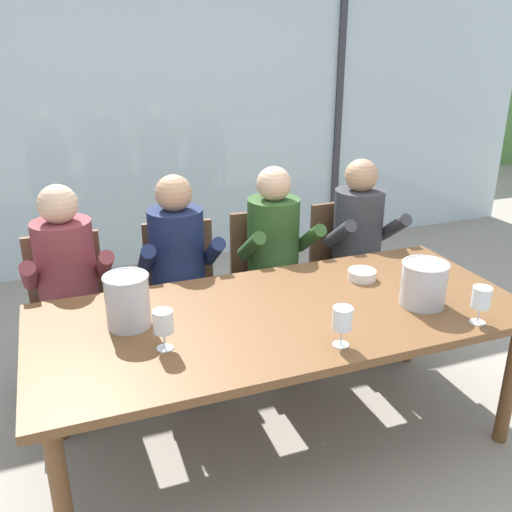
{
  "coord_description": "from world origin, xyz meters",
  "views": [
    {
      "loc": [
        -0.94,
        -2.14,
        1.94
      ],
      "look_at": [
        0.0,
        0.35,
        0.88
      ],
      "focal_mm": 39.27,
      "sensor_mm": 36.0,
      "label": 1
    }
  ],
  "objects_px": {
    "person_charcoal_jacket": "(363,241)",
    "wine_glass_center_pour": "(481,299)",
    "chair_right_of_center": "(345,259)",
    "ice_bucket_primary": "(424,283)",
    "chair_left_of_center": "(182,285)",
    "wine_glass_near_bucket": "(163,323)",
    "person_maroon_top": "(69,282)",
    "tasting_bowl": "(362,275)",
    "chair_center": "(267,271)",
    "person_olive_shirt": "(278,253)",
    "dining_table": "(282,324)",
    "wine_glass_by_left_taster": "(342,320)",
    "chair_near_curtain": "(68,301)",
    "ice_bucket_secondary": "(128,300)",
    "person_navy_polo": "(180,266)"
  },
  "relations": [
    {
      "from": "person_charcoal_jacket",
      "to": "wine_glass_center_pour",
      "type": "relative_size",
      "value": 7.0
    },
    {
      "from": "chair_right_of_center",
      "to": "ice_bucket_primary",
      "type": "bearing_deg",
      "value": -103.13
    },
    {
      "from": "chair_left_of_center",
      "to": "wine_glass_near_bucket",
      "type": "xyz_separation_m",
      "value": [
        -0.31,
        -1.03,
        0.32
      ]
    },
    {
      "from": "person_maroon_top",
      "to": "tasting_bowl",
      "type": "bearing_deg",
      "value": -23.77
    },
    {
      "from": "chair_center",
      "to": "person_olive_shirt",
      "type": "height_order",
      "value": "person_olive_shirt"
    },
    {
      "from": "dining_table",
      "to": "wine_glass_by_left_taster",
      "type": "distance_m",
      "value": 0.42
    },
    {
      "from": "chair_near_curtain",
      "to": "person_charcoal_jacket",
      "type": "height_order",
      "value": "person_charcoal_jacket"
    },
    {
      "from": "chair_left_of_center",
      "to": "ice_bucket_secondary",
      "type": "bearing_deg",
      "value": -111.29
    },
    {
      "from": "person_maroon_top",
      "to": "person_olive_shirt",
      "type": "xyz_separation_m",
      "value": [
        1.22,
        -0.0,
        0.0
      ]
    },
    {
      "from": "chair_right_of_center",
      "to": "ice_bucket_primary",
      "type": "height_order",
      "value": "ice_bucket_primary"
    },
    {
      "from": "person_navy_polo",
      "to": "wine_glass_by_left_taster",
      "type": "xyz_separation_m",
      "value": [
        0.41,
        -1.15,
        0.15
      ]
    },
    {
      "from": "ice_bucket_secondary",
      "to": "person_navy_polo",
      "type": "bearing_deg",
      "value": 59.87
    },
    {
      "from": "person_maroon_top",
      "to": "person_navy_polo",
      "type": "relative_size",
      "value": 1.0
    },
    {
      "from": "chair_left_of_center",
      "to": "wine_glass_center_pour",
      "type": "height_order",
      "value": "wine_glass_center_pour"
    },
    {
      "from": "ice_bucket_primary",
      "to": "person_olive_shirt",
      "type": "bearing_deg",
      "value": 110.3
    },
    {
      "from": "tasting_bowl",
      "to": "chair_left_of_center",
      "type": "bearing_deg",
      "value": 139.41
    },
    {
      "from": "chair_near_curtain",
      "to": "ice_bucket_secondary",
      "type": "xyz_separation_m",
      "value": [
        0.24,
        -0.79,
        0.33
      ]
    },
    {
      "from": "ice_bucket_primary",
      "to": "dining_table",
      "type": "bearing_deg",
      "value": 165.79
    },
    {
      "from": "tasting_bowl",
      "to": "wine_glass_near_bucket",
      "type": "bearing_deg",
      "value": -163.63
    },
    {
      "from": "ice_bucket_primary",
      "to": "ice_bucket_secondary",
      "type": "distance_m",
      "value": 1.37
    },
    {
      "from": "chair_near_curtain",
      "to": "ice_bucket_primary",
      "type": "distance_m",
      "value": 1.94
    },
    {
      "from": "chair_left_of_center",
      "to": "person_navy_polo",
      "type": "relative_size",
      "value": 0.74
    },
    {
      "from": "person_navy_polo",
      "to": "wine_glass_by_left_taster",
      "type": "height_order",
      "value": "person_navy_polo"
    },
    {
      "from": "chair_right_of_center",
      "to": "ice_bucket_primary",
      "type": "relative_size",
      "value": 4.05
    },
    {
      "from": "chair_right_of_center",
      "to": "person_charcoal_jacket",
      "type": "relative_size",
      "value": 0.74
    },
    {
      "from": "chair_near_curtain",
      "to": "ice_bucket_secondary",
      "type": "relative_size",
      "value": 3.69
    },
    {
      "from": "tasting_bowl",
      "to": "wine_glass_by_left_taster",
      "type": "height_order",
      "value": "wine_glass_by_left_taster"
    },
    {
      "from": "chair_center",
      "to": "person_maroon_top",
      "type": "height_order",
      "value": "person_maroon_top"
    },
    {
      "from": "chair_center",
      "to": "person_charcoal_jacket",
      "type": "relative_size",
      "value": 0.74
    },
    {
      "from": "person_olive_shirt",
      "to": "wine_glass_near_bucket",
      "type": "xyz_separation_m",
      "value": [
        -0.89,
        -0.91,
        0.15
      ]
    },
    {
      "from": "chair_center",
      "to": "wine_glass_near_bucket",
      "type": "distance_m",
      "value": 1.4
    },
    {
      "from": "person_navy_polo",
      "to": "person_charcoal_jacket",
      "type": "distance_m",
      "value": 1.2
    },
    {
      "from": "chair_left_of_center",
      "to": "person_charcoal_jacket",
      "type": "xyz_separation_m",
      "value": [
        1.17,
        -0.12,
        0.17
      ]
    },
    {
      "from": "person_maroon_top",
      "to": "tasting_bowl",
      "type": "distance_m",
      "value": 1.57
    },
    {
      "from": "chair_left_of_center",
      "to": "ice_bucket_secondary",
      "type": "relative_size",
      "value": 3.69
    },
    {
      "from": "ice_bucket_primary",
      "to": "person_navy_polo",
      "type": "bearing_deg",
      "value": 135.46
    },
    {
      "from": "person_charcoal_jacket",
      "to": "ice_bucket_primary",
      "type": "xyz_separation_m",
      "value": [
        -0.24,
        -0.95,
        0.14
      ]
    },
    {
      "from": "chair_near_curtain",
      "to": "wine_glass_by_left_taster",
      "type": "bearing_deg",
      "value": -49.58
    },
    {
      "from": "chair_center",
      "to": "ice_bucket_secondary",
      "type": "height_order",
      "value": "ice_bucket_secondary"
    },
    {
      "from": "ice_bucket_secondary",
      "to": "tasting_bowl",
      "type": "height_order",
      "value": "ice_bucket_secondary"
    },
    {
      "from": "chair_left_of_center",
      "to": "wine_glass_by_left_taster",
      "type": "relative_size",
      "value": 5.17
    },
    {
      "from": "chair_right_of_center",
      "to": "person_maroon_top",
      "type": "xyz_separation_m",
      "value": [
        -1.78,
        -0.15,
        0.17
      ]
    },
    {
      "from": "ice_bucket_primary",
      "to": "wine_glass_center_pour",
      "type": "xyz_separation_m",
      "value": [
        0.12,
        -0.25,
        0.01
      ]
    },
    {
      "from": "chair_left_of_center",
      "to": "tasting_bowl",
      "type": "relative_size",
      "value": 6.01
    },
    {
      "from": "chair_right_of_center",
      "to": "person_olive_shirt",
      "type": "bearing_deg",
      "value": -167.45
    },
    {
      "from": "chair_left_of_center",
      "to": "wine_glass_center_pour",
      "type": "xyz_separation_m",
      "value": [
        1.05,
        -1.31,
        0.32
      ]
    },
    {
      "from": "ice_bucket_secondary",
      "to": "wine_glass_near_bucket",
      "type": "xyz_separation_m",
      "value": [
        0.1,
        -0.25,
        -0.01
      ]
    },
    {
      "from": "ice_bucket_secondary",
      "to": "chair_left_of_center",
      "type": "bearing_deg",
      "value": 61.96
    },
    {
      "from": "chair_left_of_center",
      "to": "chair_right_of_center",
      "type": "height_order",
      "value": "same"
    },
    {
      "from": "ice_bucket_primary",
      "to": "person_maroon_top",
      "type": "bearing_deg",
      "value": 148.95
    }
  ]
}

